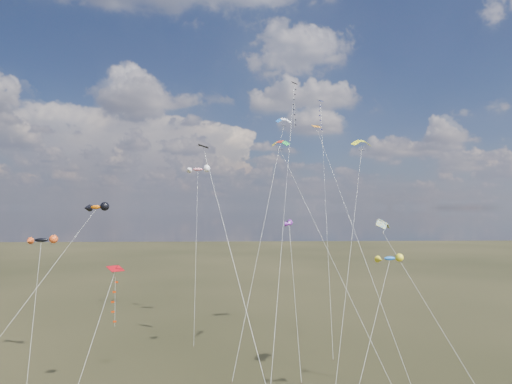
{
  "coord_description": "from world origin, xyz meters",
  "views": [
    {
      "loc": [
        -2.34,
        -34.34,
        17.17
      ],
      "look_at": [
        0.0,
        18.0,
        19.0
      ],
      "focal_mm": 32.0,
      "sensor_mm": 36.0,
      "label": 1
    }
  ],
  "objects": [
    {
      "name": "novelty_black_orange",
      "position": [
        -24.08,
        17.77,
        13.54
      ],
      "size": [
        4.01,
        9.42,
        14.1
      ],
      "color": "black",
      "rests_on": "ground"
    },
    {
      "name": "diamond_black_high",
      "position": [
        5.76,
        28.92,
        30.16
      ],
      "size": [
        6.58,
        29.55,
        35.5
      ],
      "color": "black",
      "rests_on": "ground"
    },
    {
      "name": "parafoil_yellow",
      "position": [
        14.73,
        26.55,
        26.15
      ],
      "size": [
        9.69,
        20.36,
        26.92
      ],
      "color": "yellow",
      "rests_on": "ground"
    },
    {
      "name": "diamond_orange_center",
      "position": [
        8.08,
        9.47,
        18.01
      ],
      "size": [
        6.46,
        15.08,
        26.1
      ],
      "color": "orange",
      "rests_on": "ground"
    },
    {
      "name": "novelty_orange_black",
      "position": [
        -17.99,
        17.24,
        17.19
      ],
      "size": [
        10.2,
        12.81,
        17.82
      ],
      "color": "#E46305",
      "rests_on": "ground"
    },
    {
      "name": "diamond_navy_tall",
      "position": [
        11.1,
        36.31,
        29.69
      ],
      "size": [
        3.23,
        21.37,
        34.59
      ],
      "color": "#0D194B",
      "rests_on": "ground"
    },
    {
      "name": "parafoil_tricolor",
      "position": [
        3.14,
        20.63,
        25.04
      ],
      "size": [
        10.74,
        13.73,
        25.77
      ],
      "color": "yellow",
      "rests_on": "ground"
    },
    {
      "name": "parafoil_striped",
      "position": [
        12.45,
        10.69,
        15.74
      ],
      "size": [
        7.28,
        11.23,
        16.45
      ],
      "color": "yellow",
      "rests_on": "ground"
    },
    {
      "name": "novelty_blue_yellow",
      "position": [
        11.04,
        4.9,
        12.7
      ],
      "size": [
        7.02,
        7.65,
        13.16
      ],
      "color": "blue",
      "rests_on": "ground"
    },
    {
      "name": "diamond_red_low",
      "position": [
        -12.25,
        3.4,
        9.69
      ],
      "size": [
        3.14,
        7.59,
        12.39
      ],
      "color": "#A8060D",
      "rests_on": "ground"
    },
    {
      "name": "parafoil_blue_white",
      "position": [
        4.49,
        30.35,
        29.68
      ],
      "size": [
        8.44,
        20.29,
        30.48
      ],
      "color": "blue",
      "rests_on": "ground"
    },
    {
      "name": "diamond_black_mid",
      "position": [
        -3.32,
        0.24,
        16.27
      ],
      "size": [
        6.84,
        13.3,
        22.48
      ],
      "color": "black",
      "rests_on": "ground"
    },
    {
      "name": "novelty_redwhite_stripe",
      "position": [
        -8.5,
        40.11,
        23.4
      ],
      "size": [
        3.26,
        18.25,
        24.14
      ],
      "color": "red",
      "rests_on": "ground"
    },
    {
      "name": "novelty_white_purple",
      "position": [
        4.15,
        20.73,
        15.24
      ],
      "size": [
        1.12,
        11.55,
        15.7
      ],
      "color": "white",
      "rests_on": "ground"
    }
  ]
}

